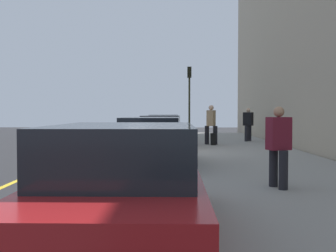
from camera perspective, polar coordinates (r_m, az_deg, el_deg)
ground_plane at (r=15.70m, az=-1.36°, el=-4.09°), size 56.00×56.00×0.00m
sidewalk at (r=15.91m, az=10.63°, el=-3.77°), size 28.00×4.60×0.15m
lane_stripe_centre at (r=16.14m, az=-12.82°, el=-3.96°), size 28.00×0.14×0.01m
snow_bank_curb at (r=20.86m, az=1.09°, el=-2.28°), size 8.73×0.56×0.22m
parked_car_red at (r=4.95m, az=-5.98°, el=-8.54°), size 4.49×1.92×1.51m
parked_car_navy at (r=11.72m, az=-2.36°, el=-2.44°), size 4.58×1.98×1.51m
parked_car_maroon at (r=17.66m, az=-0.96°, el=-0.95°), size 4.58×2.03×1.51m
parked_car_green at (r=23.14m, az=-0.59°, el=-0.25°), size 4.62×1.91×1.51m
pedestrian_tan_coat at (r=18.86m, az=6.16°, el=0.36°), size 0.58×0.58×1.84m
pedestrian_burgundy_coat at (r=8.24m, az=15.46°, el=-2.57°), size 0.52×0.50×1.62m
pedestrian_black_coat at (r=21.25m, az=11.33°, el=0.36°), size 0.51×0.55×1.73m
traffic_light_pole at (r=26.08m, az=3.06°, el=5.25°), size 0.35×0.26×4.45m
rolling_suitcase at (r=18.55m, az=6.45°, el=-1.86°), size 0.34×0.22×0.90m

